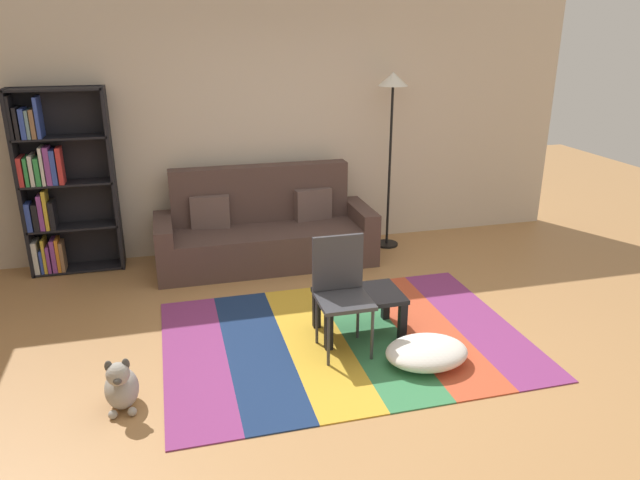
% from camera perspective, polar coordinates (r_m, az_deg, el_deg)
% --- Properties ---
extents(ground_plane, '(14.00, 14.00, 0.00)m').
position_cam_1_polar(ground_plane, '(4.70, 2.27, -10.69)').
color(ground_plane, '#B27F4C').
extents(back_wall, '(6.80, 0.10, 2.70)m').
position_cam_1_polar(back_wall, '(6.61, -4.16, 10.80)').
color(back_wall, beige).
rests_on(back_wall, ground_plane).
extents(rug, '(2.86, 2.05, 0.01)m').
position_cam_1_polar(rug, '(4.87, 2.35, -9.46)').
color(rug, '#843370').
rests_on(rug, ground_plane).
extents(couch, '(2.26, 0.80, 1.00)m').
position_cam_1_polar(couch, '(6.30, -5.31, 0.81)').
color(couch, '#4C3833').
rests_on(couch, ground_plane).
extents(bookshelf, '(0.90, 0.28, 1.85)m').
position_cam_1_polar(bookshelf, '(6.43, -24.07, 4.87)').
color(bookshelf, black).
rests_on(bookshelf, ground_plane).
extents(coffee_table, '(0.69, 0.46, 0.35)m').
position_cam_1_polar(coffee_table, '(4.82, 3.77, -5.92)').
color(coffee_table, black).
rests_on(coffee_table, rug).
extents(pouf, '(0.63, 0.49, 0.18)m').
position_cam_1_polar(pouf, '(4.56, 10.22, -10.59)').
color(pouf, white).
rests_on(pouf, rug).
extents(dog, '(0.22, 0.35, 0.40)m').
position_cam_1_polar(dog, '(4.22, -18.59, -13.19)').
color(dog, '#9E998E').
rests_on(dog, ground_plane).
extents(standing_lamp, '(0.32, 0.32, 1.93)m').
position_cam_1_polar(standing_lamp, '(6.52, 6.97, 12.94)').
color(standing_lamp, black).
rests_on(standing_lamp, ground_plane).
extents(tv_remote, '(0.09, 0.16, 0.02)m').
position_cam_1_polar(tv_remote, '(4.77, 2.78, -5.16)').
color(tv_remote, black).
rests_on(tv_remote, coffee_table).
extents(folding_chair, '(0.40, 0.40, 0.90)m').
position_cam_1_polar(folding_chair, '(4.53, 2.04, -4.32)').
color(folding_chair, '#38383D').
rests_on(folding_chair, ground_plane).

